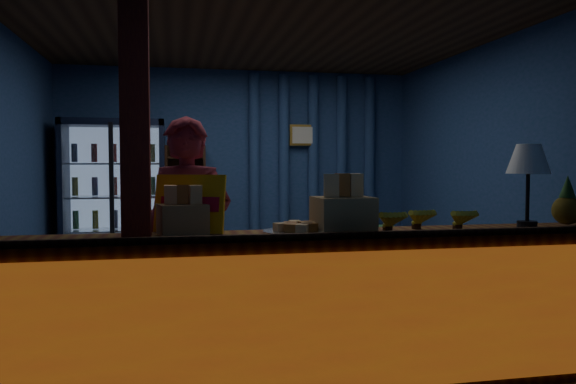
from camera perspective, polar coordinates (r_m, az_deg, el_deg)
name	(u,v)px	position (r m, az deg, el deg)	size (l,w,h in m)	color
ground	(265,308)	(5.45, -2.32, -11.71)	(4.60, 4.60, 0.00)	#515154
room_walls	(265,143)	(5.28, -2.36, 5.01)	(4.60, 4.60, 4.60)	navy
counter	(314,311)	(3.52, 2.70, -11.94)	(4.40, 0.57, 0.99)	brown
support_post	(136,177)	(3.32, -15.19, 1.44)	(0.16, 0.16, 2.60)	#9D2B16
beverage_cooler	(115,199)	(7.18, -17.15, -0.73)	(1.20, 0.62, 1.90)	black
bottle_shelf	(186,209)	(7.29, -10.36, -1.69)	(0.50, 0.28, 1.60)	#372111
curtain_folds	(313,169)	(7.57, 2.57, 2.36)	(1.74, 0.14, 2.50)	navy
framed_picture	(303,135)	(7.51, 1.54, 5.79)	(0.36, 0.04, 0.28)	#BC8E2F
shopkeeper	(187,241)	(3.92, -10.18, -4.87)	(0.62, 0.41, 1.70)	maroon
green_chair	(355,250)	(6.93, 6.82, -5.86)	(0.68, 0.70, 0.64)	#54A85F
side_table	(324,256)	(7.00, 3.64, -6.56)	(0.59, 0.52, 0.53)	#372111
yellow_sign	(190,204)	(3.51, -9.97, -1.19)	(0.45, 0.27, 0.36)	#FFB80D
snack_box_left	(343,212)	(3.46, 5.62, -2.07)	(0.36, 0.31, 0.37)	#A68A50
snack_box_centre	(183,217)	(3.46, -10.67, -2.49)	(0.32, 0.28, 0.30)	#A68A50
pastry_tray	(299,230)	(3.40, 1.14, -3.92)	(0.44, 0.44, 0.07)	silver
banana_bunches	(405,219)	(3.65, 11.76, -2.71)	(0.93, 0.28, 0.15)	yellow
table_lamp	(528,162)	(4.07, 23.23, 2.79)	(0.28, 0.28, 0.56)	black
pineapple	(567,206)	(4.27, 26.49, -1.25)	(0.20, 0.20, 0.34)	olive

